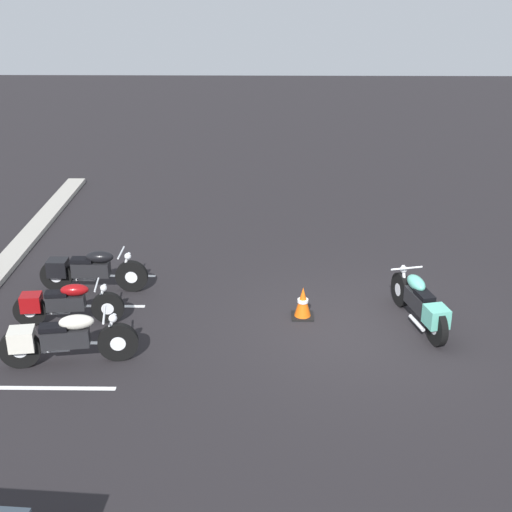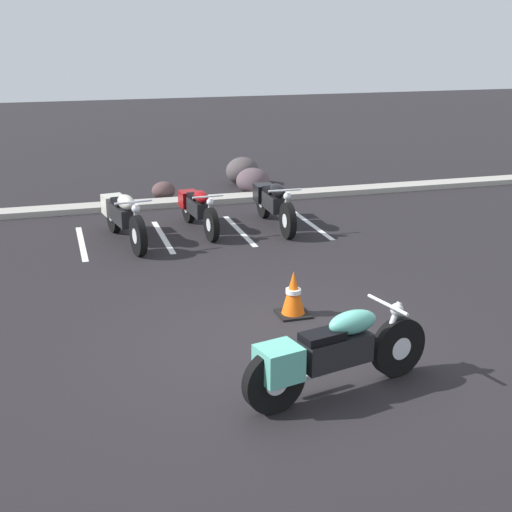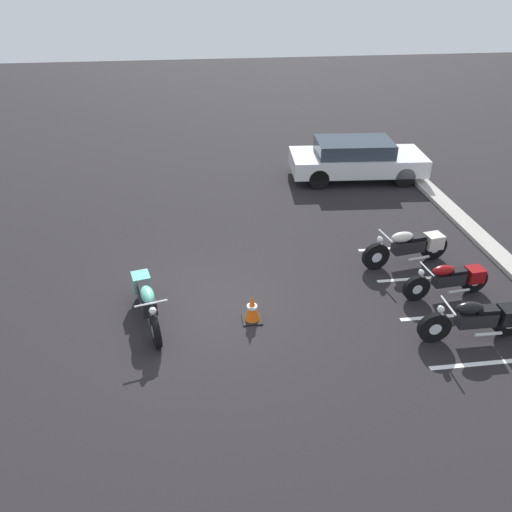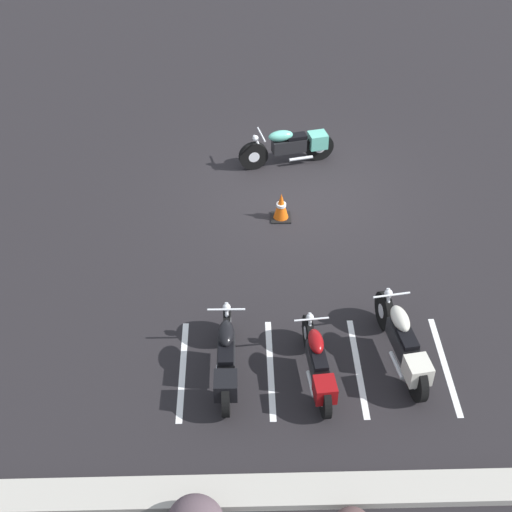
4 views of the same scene
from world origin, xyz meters
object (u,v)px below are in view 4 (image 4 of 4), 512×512
parked_bike_1 (318,364)px  parked_bike_2 (226,358)px  motorcycle_teal_featured (292,146)px  traffic_cone (281,207)px  parked_bike_0 (403,343)px

parked_bike_1 → parked_bike_2: size_ratio=0.92×
motorcycle_teal_featured → traffic_cone: size_ratio=3.60×
parked_bike_0 → parked_bike_1: size_ratio=1.12×
parked_bike_1 → traffic_cone: parked_bike_1 is taller
traffic_cone → motorcycle_teal_featured: bearing=-99.3°
motorcycle_teal_featured → parked_bike_0: 6.21m
parked_bike_0 → parked_bike_1: 1.43m
parked_bike_2 → traffic_cone: (-1.07, -4.20, -0.17)m
parked_bike_2 → traffic_cone: size_ratio=3.57×
parked_bike_0 → parked_bike_2: (2.79, 0.22, -0.02)m
parked_bike_1 → parked_bike_2: parked_bike_2 is taller
motorcycle_teal_featured → parked_bike_0: (-1.38, 6.05, 0.01)m
parked_bike_0 → traffic_cone: 4.33m
parked_bike_0 → parked_bike_1: bearing=95.2°
traffic_cone → parked_bike_0: bearing=113.4°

